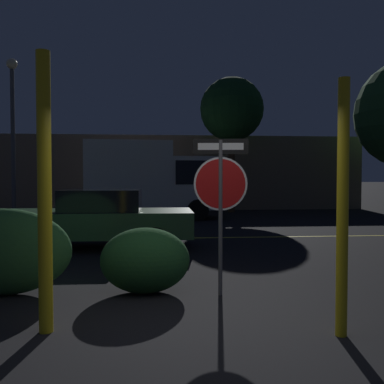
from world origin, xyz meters
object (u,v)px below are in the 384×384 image
(yellow_pole_right, at_px, (343,208))
(delivery_truck, at_px, (154,178))
(stop_sign, at_px, (221,185))
(hedge_bush_1, at_px, (2,252))
(hedge_bush_2, at_px, (145,260))
(street_lamp, at_px, (13,119))
(tree_0, at_px, (232,110))
(yellow_pole_left, at_px, (45,193))
(passing_car_2, at_px, (97,219))

(yellow_pole_right, relative_size, delivery_truck, 0.50)
(stop_sign, relative_size, hedge_bush_1, 1.14)
(hedge_bush_2, distance_m, delivery_truck, 11.31)
(street_lamp, bearing_deg, yellow_pole_right, -59.77)
(delivery_truck, xyz_separation_m, tree_0, (3.76, 2.99, 3.30))
(hedge_bush_1, bearing_deg, yellow_pole_right, -25.10)
(hedge_bush_2, height_order, street_lamp, street_lamp)
(hedge_bush_1, xyz_separation_m, street_lamp, (-3.30, 10.96, 3.34))
(yellow_pole_right, bearing_deg, stop_sign, 122.02)
(hedge_bush_2, bearing_deg, yellow_pole_left, -125.31)
(delivery_truck, height_order, tree_0, tree_0)
(tree_0, bearing_deg, delivery_truck, -141.48)
(stop_sign, distance_m, yellow_pole_right, 2.02)
(hedge_bush_1, height_order, passing_car_2, passing_car_2)
(hedge_bush_1, height_order, hedge_bush_2, hedge_bush_1)
(tree_0, bearing_deg, hedge_bush_2, -105.35)
(passing_car_2, height_order, street_lamp, street_lamp)
(yellow_pole_left, height_order, yellow_pole_right, yellow_pole_left)
(stop_sign, xyz_separation_m, delivery_truck, (-0.95, 11.45, 0.07))
(yellow_pole_right, xyz_separation_m, hedge_bush_1, (-4.24, 1.99, -0.76))
(yellow_pole_right, distance_m, passing_car_2, 7.00)
(yellow_pole_left, xyz_separation_m, hedge_bush_2, (1.07, 1.51, -1.07))
(stop_sign, xyz_separation_m, hedge_bush_1, (-3.18, 0.28, -0.97))
(yellow_pole_left, bearing_deg, tree_0, 72.45)
(yellow_pole_left, relative_size, tree_0, 0.47)
(delivery_truck, distance_m, street_lamp, 5.99)
(yellow_pole_right, height_order, hedge_bush_2, yellow_pole_right)
(stop_sign, bearing_deg, street_lamp, 127.10)
(hedge_bush_1, xyz_separation_m, tree_0, (5.99, 14.16, 4.34))
(delivery_truck, bearing_deg, hedge_bush_1, -16.25)
(yellow_pole_left, height_order, hedge_bush_1, yellow_pole_left)
(stop_sign, xyz_separation_m, passing_car_2, (-2.34, 4.38, -0.90))
(hedge_bush_1, distance_m, delivery_truck, 11.43)
(yellow_pole_left, bearing_deg, yellow_pole_right, -7.06)
(hedge_bush_1, bearing_deg, yellow_pole_left, -57.59)
(yellow_pole_right, relative_size, street_lamp, 0.44)
(stop_sign, relative_size, yellow_pole_right, 0.82)
(yellow_pole_right, bearing_deg, street_lamp, 120.23)
(street_lamp, xyz_separation_m, tree_0, (9.29, 3.20, 0.99))
(stop_sign, xyz_separation_m, street_lamp, (-6.48, 11.24, 2.37))
(hedge_bush_1, height_order, tree_0, tree_0)
(stop_sign, relative_size, street_lamp, 0.36)
(yellow_pole_right, bearing_deg, hedge_bush_2, 138.54)
(yellow_pole_left, xyz_separation_m, hedge_bush_1, (-1.01, 1.59, -0.92))
(yellow_pole_left, height_order, tree_0, tree_0)
(hedge_bush_1, bearing_deg, street_lamp, 106.76)
(hedge_bush_1, relative_size, delivery_truck, 0.36)
(hedge_bush_1, xyz_separation_m, passing_car_2, (0.84, 4.09, 0.08))
(hedge_bush_2, relative_size, street_lamp, 0.21)
(hedge_bush_1, relative_size, hedge_bush_2, 1.51)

